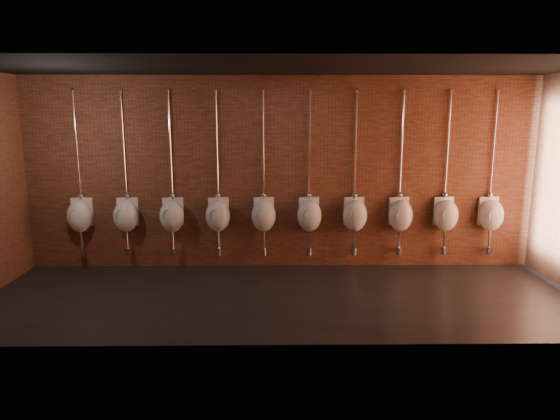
{
  "coord_description": "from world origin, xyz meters",
  "views": [
    {
      "loc": [
        -0.14,
        -6.79,
        2.62
      ],
      "look_at": [
        -0.03,
        0.9,
        1.1
      ],
      "focal_mm": 32.0,
      "sensor_mm": 36.0,
      "label": 1
    }
  ],
  "objects": [
    {
      "name": "urinal_3",
      "position": [
        -1.06,
        1.36,
        0.93
      ],
      "size": [
        0.46,
        0.41,
        2.72
      ],
      "color": "white",
      "rests_on": "ground"
    },
    {
      "name": "room_shell",
      "position": [
        0.0,
        0.0,
        2.01
      ],
      "size": [
        8.54,
        3.04,
        3.22
      ],
      "color": "black",
      "rests_on": "ground"
    },
    {
      "name": "urinal_0",
      "position": [
        -3.35,
        1.36,
        0.93
      ],
      "size": [
        0.46,
        0.41,
        2.72
      ],
      "color": "white",
      "rests_on": "ground"
    },
    {
      "name": "urinal_7",
      "position": [
        1.99,
        1.36,
        0.93
      ],
      "size": [
        0.46,
        0.41,
        2.72
      ],
      "color": "white",
      "rests_on": "ground"
    },
    {
      "name": "urinal_5",
      "position": [
        0.46,
        1.36,
        0.93
      ],
      "size": [
        0.46,
        0.41,
        2.72
      ],
      "color": "white",
      "rests_on": "ground"
    },
    {
      "name": "urinal_8",
      "position": [
        2.75,
        1.36,
        0.93
      ],
      "size": [
        0.46,
        0.41,
        2.72
      ],
      "color": "white",
      "rests_on": "ground"
    },
    {
      "name": "ground",
      "position": [
        0.0,
        0.0,
        0.0
      ],
      "size": [
        8.5,
        8.5,
        0.0
      ],
      "primitive_type": "plane",
      "color": "black",
      "rests_on": "ground"
    },
    {
      "name": "urinal_1",
      "position": [
        -2.59,
        1.36,
        0.93
      ],
      "size": [
        0.46,
        0.41,
        2.72
      ],
      "color": "white",
      "rests_on": "ground"
    },
    {
      "name": "urinal_9",
      "position": [
        3.52,
        1.36,
        0.93
      ],
      "size": [
        0.46,
        0.41,
        2.72
      ],
      "color": "white",
      "rests_on": "ground"
    },
    {
      "name": "urinal_4",
      "position": [
        -0.3,
        1.36,
        0.93
      ],
      "size": [
        0.46,
        0.41,
        2.72
      ],
      "color": "white",
      "rests_on": "ground"
    },
    {
      "name": "urinal_6",
      "position": [
        1.23,
        1.36,
        0.93
      ],
      "size": [
        0.46,
        0.41,
        2.72
      ],
      "color": "white",
      "rests_on": "ground"
    },
    {
      "name": "urinal_2",
      "position": [
        -1.83,
        1.36,
        0.93
      ],
      "size": [
        0.46,
        0.41,
        2.72
      ],
      "color": "white",
      "rests_on": "ground"
    }
  ]
}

